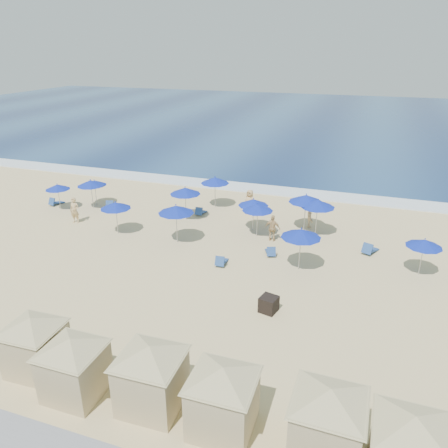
{
  "coord_description": "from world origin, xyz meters",
  "views": [
    {
      "loc": [
        8.33,
        -19.39,
        11.57
      ],
      "look_at": [
        0.6,
        3.0,
        1.79
      ],
      "focal_mm": 35.0,
      "sensor_mm": 36.0,
      "label": 1
    }
  ],
  "objects": [
    {
      "name": "ground",
      "position": [
        0.0,
        0.0,
        0.0
      ],
      "size": [
        160.0,
        160.0,
        0.0
      ],
      "primitive_type": "plane",
      "color": "#DAC38A",
      "rests_on": "ground"
    },
    {
      "name": "ocean",
      "position": [
        0.0,
        55.0,
        0.03
      ],
      "size": [
        160.0,
        80.0,
        0.06
      ],
      "primitive_type": "cube",
      "color": "navy",
      "rests_on": "ground"
    },
    {
      "name": "surf_line",
      "position": [
        0.0,
        15.5,
        0.04
      ],
      "size": [
        160.0,
        2.5,
        0.08
      ],
      "primitive_type": "cube",
      "color": "white",
      "rests_on": "ground"
    },
    {
      "name": "trash_bin",
      "position": [
        4.64,
        -2.33,
        0.38
      ],
      "size": [
        0.91,
        0.91,
        0.76
      ],
      "primitive_type": "cube",
      "rotation": [
        0.0,
        0.0,
        -0.24
      ],
      "color": "black",
      "rests_on": "ground"
    },
    {
      "name": "cabana_0",
      "position": [
        -2.75,
        -9.04,
        1.47
      ],
      "size": [
        4.08,
        4.08,
        2.56
      ],
      "color": "tan",
      "rests_on": "ground"
    },
    {
      "name": "cabana_1",
      "position": [
        -0.58,
        -9.6,
        1.48
      ],
      "size": [
        4.12,
        4.12,
        2.58
      ],
      "color": "tan",
      "rests_on": "ground"
    },
    {
      "name": "cabana_2",
      "position": [
        2.23,
        -9.21,
        1.56
      ],
      "size": [
        4.35,
        4.35,
        2.73
      ],
      "color": "tan",
      "rests_on": "ground"
    },
    {
      "name": "cabana_3",
      "position": [
        4.82,
        -9.34,
        1.53
      ],
      "size": [
        4.27,
        4.27,
        2.68
      ],
      "color": "tan",
      "rests_on": "ground"
    },
    {
      "name": "cabana_4",
      "position": [
        8.06,
        -9.25,
        1.58
      ],
      "size": [
        4.39,
        4.39,
        2.75
      ],
      "color": "tan",
      "rests_on": "ground"
    },
    {
      "name": "cabana_5",
      "position": [
        10.3,
        -9.46,
        1.54
      ],
      "size": [
        4.28,
        4.28,
        2.68
      ],
      "color": "tan",
      "rests_on": "ground"
    },
    {
      "name": "umbrella_0",
      "position": [
        -11.44,
        7.58,
        1.79
      ],
      "size": [
        1.82,
        1.82,
        2.07
      ],
      "color": "#A5A8AD",
      "rests_on": "ground"
    },
    {
      "name": "umbrella_1",
      "position": [
        -13.46,
        5.84,
        1.77
      ],
      "size": [
        1.8,
        1.8,
        2.04
      ],
      "color": "#A5A8AD",
      "rests_on": "ground"
    },
    {
      "name": "umbrella_2",
      "position": [
        -11.28,
        6.89,
        1.99
      ],
      "size": [
        2.01,
        2.01,
        2.29
      ],
      "color": "#A5A8AD",
      "rests_on": "ground"
    },
    {
      "name": "umbrella_3",
      "position": [
        -6.91,
        3.32,
        1.95
      ],
      "size": [
        1.98,
        1.98,
        2.25
      ],
      "color": "#A5A8AD",
      "rests_on": "ground"
    },
    {
      "name": "umbrella_4",
      "position": [
        -2.59,
        10.18,
        2.12
      ],
      "size": [
        2.15,
        2.15,
        2.44
      ],
      "color": "#A5A8AD",
      "rests_on": "ground"
    },
    {
      "name": "umbrella_5",
      "position": [
        -3.66,
        7.07,
        2.13
      ],
      "size": [
        2.16,
        2.16,
        2.46
      ],
      "color": "#A5A8AD",
      "rests_on": "ground"
    },
    {
      "name": "umbrella_6",
      "position": [
        -2.63,
        3.33,
        2.21
      ],
      "size": [
        2.24,
        2.24,
        2.54
      ],
      "color": "#A5A8AD",
      "rests_on": "ground"
    },
    {
      "name": "umbrella_7",
      "position": [
        1.37,
        6.7,
        1.99
      ],
      "size": [
        2.01,
        2.01,
        2.29
      ],
      "color": "#A5A8AD",
      "rests_on": "ground"
    },
    {
      "name": "umbrella_8",
      "position": [
        5.25,
        2.25,
        2.17
      ],
      "size": [
        2.2,
        2.2,
        2.5
      ],
      "color": "#A5A8AD",
      "rests_on": "ground"
    },
    {
      "name": "umbrella_9",
      "position": [
        4.6,
        7.84,
        2.25
      ],
      "size": [
        2.28,
        2.28,
        2.59
      ],
      "color": "#A5A8AD",
      "rests_on": "ground"
    },
    {
      "name": "umbrella_10",
      "position": [
        5.44,
        7.31,
        2.17
      ],
      "size": [
        2.2,
        2.2,
        2.51
      ],
      "color": "#A5A8AD",
      "rests_on": "ground"
    },
    {
      "name": "umbrella_11",
      "position": [
        11.51,
        3.77,
        1.87
      ],
      "size": [
        1.9,
        1.9,
        2.16
      ],
      "color": "#A5A8AD",
      "rests_on": "ground"
    },
    {
      "name": "umbrella_12",
      "position": [
        1.87,
        5.89,
        1.97
      ],
      "size": [
        2.0,
        2.0,
        2.27
      ],
      "color": "#A5A8AD",
      "rests_on": "ground"
    },
    {
      "name": "beach_chair_0",
      "position": [
        -14.48,
        6.52,
        0.23
      ],
      "size": [
        0.73,
        1.28,
        0.67
      ],
      "color": "#254888",
      "rests_on": "ground"
    },
    {
      "name": "beach_chair_1",
      "position": [
        -10.05,
        7.37,
        0.24
      ],
      "size": [
        0.96,
        1.36,
        0.68
      ],
      "color": "#254888",
      "rests_on": "ground"
    },
    {
      "name": "beach_chair_2",
      "position": [
        -3.05,
        8.27,
        0.23
      ],
      "size": [
        0.55,
        1.2,
        0.66
      ],
      "color": "#254888",
      "rests_on": "ground"
    },
    {
      "name": "beach_chair_3",
      "position": [
        1.0,
        1.34,
        0.23
      ],
      "size": [
        0.61,
        1.21,
        0.65
      ],
      "color": "#254888",
      "rests_on": "ground"
    },
    {
      "name": "beach_chair_4",
      "position": [
        3.36,
        3.47,
        0.22
      ],
      "size": [
        0.89,
        1.27,
        0.64
      ],
      "color": "#254888",
      "rests_on": "ground"
    },
    {
      "name": "beach_chair_5",
      "position": [
        8.88,
        5.64,
        0.26
      ],
      "size": [
        1.06,
        1.46,
        0.74
      ],
      "color": "#254888",
      "rests_on": "ground"
    },
    {
      "name": "beachgoer_0",
      "position": [
        -10.7,
        3.99,
        0.92
      ],
      "size": [
        0.7,
        0.49,
        1.83
      ],
      "primitive_type": "imported",
      "rotation": [
        0.0,
        0.0,
        0.08
      ],
      "color": "tan",
      "rests_on": "ground"
    },
    {
      "name": "beachgoer_1",
      "position": [
        2.98,
        5.48,
        0.86
      ],
      "size": [
        1.04,
        0.51,
        1.72
      ],
      "primitive_type": "imported",
      "rotation": [
        0.0,
        0.0,
        3.05
      ],
      "color": "tan",
      "rests_on": "ground"
    },
    {
      "name": "beachgoer_2",
      "position": [
        4.92,
        8.45,
        0.84
      ],
      "size": [
        0.91,
        1.22,
        1.68
      ],
      "primitive_type": "imported",
      "rotation": [
        0.0,
        0.0,
        1.86
      ],
      "color": "tan",
      "rests_on": "ground"
    },
    {
      "name": "beachgoer_3",
      "position": [
        0.32,
        9.59,
        0.92
      ],
      "size": [
        1.04,
        0.84,
        1.85
      ],
      "primitive_type": "imported",
      "rotation": [
        0.0,
        0.0,
        5.97
      ],
      "color": "tan",
      "rests_on": "ground"
    }
  ]
}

